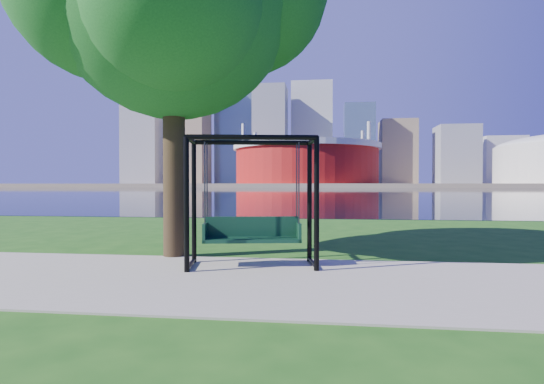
# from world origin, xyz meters

# --- Properties ---
(ground) EXTENTS (900.00, 900.00, 0.00)m
(ground) POSITION_xyz_m (0.00, 0.00, 0.00)
(ground) COLOR #1E5114
(ground) RESTS_ON ground
(path) EXTENTS (120.00, 4.00, 0.03)m
(path) POSITION_xyz_m (0.00, -0.50, 0.01)
(path) COLOR #9E937F
(path) RESTS_ON ground
(river) EXTENTS (900.00, 180.00, 0.02)m
(river) POSITION_xyz_m (0.00, 102.00, 0.01)
(river) COLOR black
(river) RESTS_ON ground
(far_bank) EXTENTS (900.00, 228.00, 2.00)m
(far_bank) POSITION_xyz_m (0.00, 306.00, 1.00)
(far_bank) COLOR #937F60
(far_bank) RESTS_ON ground
(stadium) EXTENTS (83.00, 83.00, 32.00)m
(stadium) POSITION_xyz_m (-10.00, 235.00, 14.23)
(stadium) COLOR maroon
(stadium) RESTS_ON far_bank
(skyline) EXTENTS (392.00, 66.00, 96.50)m
(skyline) POSITION_xyz_m (-4.27, 319.39, 35.89)
(skyline) COLOR gray
(skyline) RESTS_ON far_bank
(swing) EXTENTS (2.54, 1.43, 2.45)m
(swing) POSITION_xyz_m (-0.60, 0.63, 1.19)
(swing) COLOR black
(swing) RESTS_ON ground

